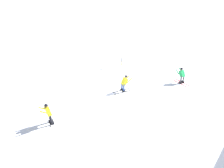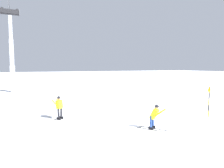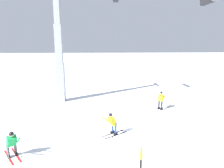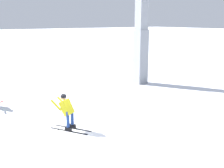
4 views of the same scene
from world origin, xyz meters
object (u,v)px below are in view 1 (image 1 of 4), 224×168
(skier_carving_main, at_px, (125,82))
(trail_marker_pole, at_px, (122,55))
(skier_distant_uphill, at_px, (182,74))
(skier_distant_downhill, at_px, (48,113))

(skier_carving_main, distance_m, trail_marker_pole, 5.39)
(skier_distant_uphill, height_order, skier_distant_downhill, skier_distant_downhill)
(trail_marker_pole, bearing_deg, skier_carving_main, 96.38)
(skier_carving_main, bearing_deg, trail_marker_pole, -83.62)
(skier_carving_main, xyz_separation_m, skier_distant_downhill, (4.59, 4.58, 0.08))
(skier_carving_main, relative_size, skier_distant_downhill, 1.03)
(skier_distant_uphill, bearing_deg, skier_carving_main, 22.19)
(skier_carving_main, relative_size, trail_marker_pole, 0.77)
(skier_distant_uphill, bearing_deg, trail_marker_pole, -29.62)
(skier_carving_main, xyz_separation_m, trail_marker_pole, (0.60, -5.35, 0.34))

